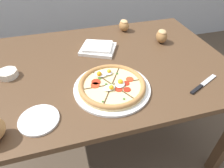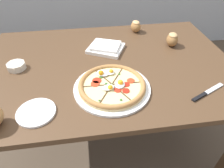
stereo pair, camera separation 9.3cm
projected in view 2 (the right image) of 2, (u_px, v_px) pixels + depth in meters
The scene contains 9 objects.
ground_plane at pixel (110, 139), 1.60m from camera, with size 12.00×12.00×0.00m, color brown.
dining_table at pixel (109, 75), 1.18m from camera, with size 1.40×0.95×0.74m.
pizza at pixel (112, 86), 0.94m from camera, with size 0.36×0.36×0.06m.
ramekin_bowl at pixel (16, 66), 1.06m from camera, with size 0.10×0.10×0.04m.
napkin_folded at pixel (106, 47), 1.22m from camera, with size 0.26×0.24×0.04m.
bread_piece_near at pixel (136, 26), 1.40m from camera, with size 0.08×0.10×0.08m.
bread_piece_mid at pixel (172, 39), 1.24m from camera, with size 0.09×0.11×0.08m.
knife_main at pixel (208, 92), 0.93m from camera, with size 0.20×0.10×0.01m.
side_saucer at pixel (36, 112), 0.83m from camera, with size 0.16×0.16×0.01m.
Camera 2 is at (-0.12, -0.93, 1.37)m, focal length 32.00 mm.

